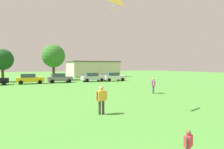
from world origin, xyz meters
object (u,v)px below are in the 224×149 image
Objects in this scene: bystander_near_trees at (153,84)px; parked_car_gray_2 at (59,78)px; parked_car_yellow_1 at (30,79)px; parked_car_silver_3 at (93,77)px; parked_car_white_4 at (114,77)px; tree_center at (2,60)px; tree_far_right at (53,56)px; adult_bystander at (101,98)px; child_kite_flyer at (188,143)px.

parked_car_gray_2 is (-6.42, 18.70, -0.14)m from bystander_near_trees.
parked_car_yellow_1 and parked_car_silver_3 have the same top height.
parked_car_yellow_1 and parked_car_gray_2 have the same top height.
bystander_near_trees is 18.60m from parked_car_white_4.
parked_car_silver_3 is 17.04m from tree_center.
parked_car_gray_2 is at bearing 1.41° from parked_car_yellow_1.
parked_car_yellow_1 is 10.01m from tree_far_right.
adult_bystander is 0.41× the size of parked_car_white_4.
parked_car_gray_2 is 1.00× the size of parked_car_silver_3.
parked_car_gray_2 is 1.00× the size of parked_car_white_4.
parked_car_yellow_1 is 1.00× the size of parked_car_white_4.
parked_car_white_4 is (4.22, -0.43, 0.00)m from parked_car_silver_3.
parked_car_gray_2 is at bearing 179.02° from parked_car_silver_3.
parked_car_gray_2 is 6.19m from parked_car_silver_3.
bystander_near_trees reaches higher than parked_car_silver_3.
parked_car_white_4 is 0.58× the size of tree_far_right.
bystander_near_trees reaches higher than parked_car_gray_2.
parked_car_white_4 is at bearing -127.19° from adult_bystander.
bystander_near_trees is at bearing -102.38° from parked_car_white_4.
adult_bystander is 32.60m from tree_center.
parked_car_gray_2 is 8.47m from tree_far_right.
tree_center is at bearing 122.73° from parked_car_yellow_1.
child_kite_flyer is 0.24× the size of parked_car_yellow_1.
adult_bystander is 1.04× the size of bystander_near_trees.
tree_center reaches higher than parked_car_silver_3.
parked_car_white_4 is at bearing -19.75° from tree_center.
parked_car_gray_2 is 11.72m from tree_center.
parked_car_silver_3 is (8.56, 25.13, -0.18)m from adult_bystander.
adult_bystander is 0.28× the size of tree_center.
adult_bystander is 0.41× the size of parked_car_gray_2.
parked_car_silver_3 is 0.70× the size of tree_center.
parked_car_silver_3 is at bearing -23.26° from tree_center.
adult_bystander reaches higher than parked_car_silver_3.
tree_far_right reaches higher than child_kite_flyer.
adult_bystander is at bearing -84.21° from parked_car_yellow_1.
child_kite_flyer is at bearing -80.05° from tree_center.
parked_car_yellow_1 is at bearing -179.92° from parked_car_silver_3.
child_kite_flyer is 33.29m from parked_car_silver_3.
tree_far_right is at bearing 142.12° from parked_car_white_4.
parked_car_yellow_1 is 1.00× the size of parked_car_gray_2.
adult_bystander is 0.41× the size of parked_car_yellow_1.
tree_center reaches higher than parked_car_yellow_1.
child_kite_flyer is 7.05m from adult_bystander.
child_kite_flyer is at bearing -93.78° from tree_far_right.
parked_car_silver_3 is at bearing 24.92° from bystander_near_trees.
tree_center reaches higher than bystander_near_trees.
bystander_near_trees is 0.39× the size of parked_car_silver_3.
tree_far_right reaches higher than parked_car_gray_2.
tree_center is (-15.59, 25.20, 3.15)m from bystander_near_trees.
parked_car_yellow_1 is 1.00× the size of parked_car_silver_3.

